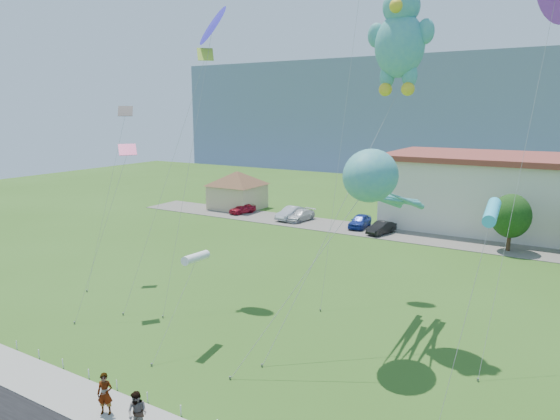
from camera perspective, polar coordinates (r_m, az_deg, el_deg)
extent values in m
plane|color=#2F5518|center=(25.23, -10.95, -20.00)|extent=(160.00, 160.00, 0.00)
cube|color=#59544C|center=(54.50, 14.23, -2.81)|extent=(70.00, 6.00, 0.06)
cube|color=slate|center=(136.64, 24.98, 10.09)|extent=(160.00, 50.00, 25.00)
cube|color=tan|center=(67.28, -4.88, 1.52)|extent=(6.00, 6.00, 3.20)
pyramid|color=brown|center=(66.90, -4.91, 3.63)|extent=(9.20, 9.20, 1.80)
cylinder|color=white|center=(32.16, -27.88, -13.48)|extent=(0.05, 0.05, 0.50)
cylinder|color=white|center=(30.59, -25.85, -14.58)|extent=(0.05, 0.05, 0.50)
cylinder|color=white|center=(29.07, -23.57, -15.77)|extent=(0.05, 0.05, 0.50)
cylinder|color=white|center=(27.61, -21.02, -17.07)|extent=(0.05, 0.05, 0.50)
cylinder|color=white|center=(26.22, -18.15, -18.46)|extent=(0.05, 0.05, 0.50)
cylinder|color=white|center=(24.92, -14.92, -19.96)|extent=(0.05, 0.05, 0.50)
cylinder|color=white|center=(23.71, -11.27, -21.54)|extent=(0.05, 0.05, 0.50)
cylinder|color=#3F2B19|center=(51.48, 24.68, -3.12)|extent=(0.36, 0.36, 2.20)
ellipsoid|color=#14380F|center=(50.99, 24.89, -0.61)|extent=(3.60, 3.60, 4.14)
imported|color=gray|center=(24.13, -19.37, -19.19)|extent=(0.81, 0.71, 1.87)
imported|color=gray|center=(22.54, -15.98, -21.40)|extent=(1.00, 0.85, 1.82)
imported|color=#AD152A|center=(63.91, -4.31, 0.18)|extent=(2.38, 3.96, 1.26)
imported|color=#AFB0B6|center=(60.24, 1.26, -0.36)|extent=(2.05, 4.74, 1.52)
imported|color=silver|center=(59.54, 2.32, -0.62)|extent=(2.43, 4.62, 1.28)
imported|color=navy|center=(56.76, 9.12, -1.25)|extent=(2.02, 4.41, 1.47)
imported|color=black|center=(54.34, 11.50, -1.99)|extent=(2.29, 4.17, 1.30)
ellipsoid|color=teal|center=(26.24, 10.32, 3.89)|extent=(2.77, 3.60, 2.77)
sphere|color=white|center=(25.38, 8.43, 4.38)|extent=(0.43, 0.43, 0.43)
sphere|color=white|center=(25.02, 10.53, 4.21)|extent=(0.43, 0.43, 0.43)
cylinder|color=slate|center=(26.05, -5.73, -18.56)|extent=(0.10, 0.10, 0.16)
cylinder|color=gray|center=(25.10, 1.98, -8.46)|extent=(4.57, 5.39, 8.77)
ellipsoid|color=teal|center=(30.32, 13.52, 17.80)|extent=(2.84, 2.41, 3.54)
sphere|color=teal|center=(30.63, 13.71, 21.65)|extent=(2.07, 2.07, 2.07)
sphere|color=yellow|center=(29.80, 13.16, 21.76)|extent=(0.76, 0.76, 0.76)
ellipsoid|color=teal|center=(30.86, 10.92, 19.01)|extent=(0.98, 0.70, 1.37)
ellipsoid|color=teal|center=(30.00, 16.31, 19.00)|extent=(0.98, 0.70, 1.37)
ellipsoid|color=teal|center=(30.38, 12.15, 14.75)|extent=(0.87, 0.76, 1.42)
ellipsoid|color=teal|center=(29.98, 14.60, 14.69)|extent=(0.87, 0.76, 1.42)
sphere|color=yellow|center=(30.13, 11.96, 13.33)|extent=(0.76, 0.76, 0.76)
sphere|color=yellow|center=(29.73, 14.40, 13.25)|extent=(0.76, 0.76, 0.76)
cylinder|color=slate|center=(27.02, -2.09, -17.33)|extent=(0.10, 0.10, 0.16)
cylinder|color=gray|center=(27.33, 6.10, -1.33)|extent=(3.75, 8.82, 13.84)
cube|color=black|center=(41.19, -17.26, 10.75)|extent=(1.29, 1.29, 0.86)
cylinder|color=slate|center=(39.48, -21.21, -8.62)|extent=(0.10, 0.10, 0.16)
cylinder|color=gray|center=(39.74, -19.19, 1.19)|extent=(0.70, 5.31, 12.62)
cylinder|color=#31BDDF|center=(20.94, 23.06, -0.20)|extent=(0.50, 2.25, 0.87)
cylinder|color=gray|center=(21.02, 19.99, -13.15)|extent=(1.12, 2.90, 8.83)
cone|color=#2B21BE|center=(37.16, -7.73, 20.20)|extent=(1.80, 1.33, 1.33)
cylinder|color=slate|center=(33.43, -13.24, -11.78)|extent=(0.10, 0.10, 0.16)
cylinder|color=gray|center=(33.90, -10.40, 4.98)|extent=(0.95, 7.06, 18.47)
cube|color=#FA3778|center=(33.90, -17.04, 6.62)|extent=(1.29, 1.29, 0.86)
cylinder|color=slate|center=(34.21, -22.43, -11.82)|extent=(0.10, 0.10, 0.16)
cylinder|color=gray|center=(33.59, -19.72, -2.74)|extent=(0.81, 4.41, 10.19)
cylinder|color=slate|center=(33.67, 4.62, -11.33)|extent=(0.10, 0.10, 0.16)
cylinder|color=gray|center=(35.10, 7.06, 8.24)|extent=(1.17, 8.26, 22.07)
cylinder|color=slate|center=(27.54, 21.67, -17.59)|extent=(0.10, 0.10, 0.16)
cylinder|color=gray|center=(28.66, 25.61, 3.21)|extent=(1.22, 8.50, 18.76)
cube|color=#ADD432|center=(36.58, -8.53, 17.19)|extent=(1.29, 1.29, 0.86)
cylinder|color=slate|center=(34.52, -17.49, -11.26)|extent=(0.10, 0.10, 0.16)
cylinder|color=gray|center=(34.36, -12.94, 3.30)|extent=(1.41, 7.46, 16.49)
cylinder|color=white|center=(28.19, -9.60, -5.39)|extent=(0.50, 2.25, 0.87)
cylinder|color=slate|center=(27.88, -14.47, -16.75)|extent=(0.10, 0.10, 0.16)
cylinder|color=gray|center=(27.90, -11.97, -11.16)|extent=(0.28, 3.49, 4.65)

